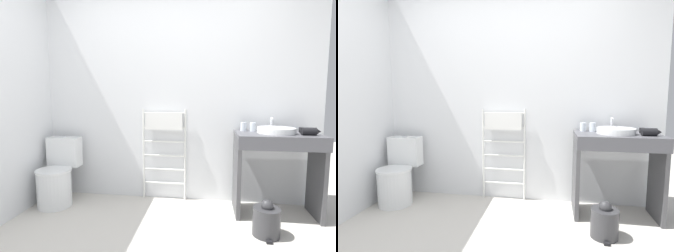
% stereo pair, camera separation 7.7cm
% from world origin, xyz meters
% --- Properties ---
extents(wall_back, '(3.33, 0.12, 2.61)m').
position_xyz_m(wall_back, '(0.00, 1.55, 1.31)').
color(wall_back, silver).
rests_on(wall_back, ground_plane).
extents(wall_side, '(0.12, 2.20, 2.61)m').
position_xyz_m(wall_side, '(-1.61, 0.74, 1.31)').
color(wall_side, silver).
rests_on(wall_side, ground_plane).
extents(toilet, '(0.38, 0.52, 0.76)m').
position_xyz_m(toilet, '(-1.29, 1.13, 0.31)').
color(toilet, white).
rests_on(toilet, ground_plane).
extents(towel_radiator, '(0.53, 0.06, 1.09)m').
position_xyz_m(towel_radiator, '(-0.10, 1.44, 0.79)').
color(towel_radiator, white).
rests_on(towel_radiator, ground_plane).
extents(vanity_counter, '(0.83, 0.50, 0.86)m').
position_xyz_m(vanity_counter, '(1.11, 1.19, 0.57)').
color(vanity_counter, '#4C4C51').
rests_on(vanity_counter, ground_plane).
extents(sink_basin, '(0.37, 0.37, 0.06)m').
position_xyz_m(sink_basin, '(1.10, 1.22, 0.89)').
color(sink_basin, white).
rests_on(sink_basin, vanity_counter).
extents(faucet, '(0.02, 0.10, 0.15)m').
position_xyz_m(faucet, '(1.10, 1.41, 0.96)').
color(faucet, silver).
rests_on(faucet, vanity_counter).
extents(cup_near_wall, '(0.06, 0.06, 0.09)m').
position_xyz_m(cup_near_wall, '(0.79, 1.36, 0.91)').
color(cup_near_wall, silver).
rests_on(cup_near_wall, vanity_counter).
extents(cup_near_edge, '(0.07, 0.07, 0.10)m').
position_xyz_m(cup_near_edge, '(0.89, 1.34, 0.91)').
color(cup_near_edge, silver).
rests_on(cup_near_edge, vanity_counter).
extents(hair_dryer, '(0.18, 0.16, 0.08)m').
position_xyz_m(hair_dryer, '(1.39, 1.13, 0.90)').
color(hair_dryer, black).
rests_on(hair_dryer, vanity_counter).
extents(trash_bin, '(0.24, 0.27, 0.33)m').
position_xyz_m(trash_bin, '(0.93, 0.75, 0.14)').
color(trash_bin, '#333335').
rests_on(trash_bin, ground_plane).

